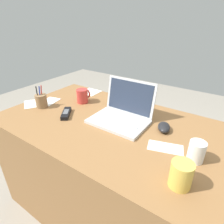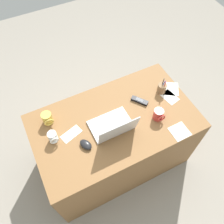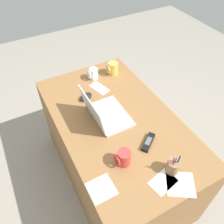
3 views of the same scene
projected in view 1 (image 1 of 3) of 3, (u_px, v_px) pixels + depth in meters
The scene contains 13 objects.
ground_plane at pixel (110, 205), 1.48m from camera, with size 6.00×6.00×0.00m, color gray.
desk at pixel (109, 169), 1.31m from camera, with size 1.37×0.80×0.74m, color olive.
laptop at pixel (122, 113), 1.14m from camera, with size 0.34×0.27×0.23m.
computer_mouse at pixel (164, 127), 1.05m from camera, with size 0.07×0.11×0.04m, color black.
coffee_mug_white at pixel (181, 174), 0.70m from camera, with size 0.08×0.10×0.11m.
coffee_mug_tall at pixel (197, 151), 0.82m from camera, with size 0.07×0.08×0.10m.
coffee_mug_spare at pixel (83, 96), 1.38m from camera, with size 0.08×0.09×0.10m.
cordless_phone at pixel (66, 113), 1.22m from camera, with size 0.12×0.15×0.03m.
pen_holder at pixel (41, 101), 1.31m from camera, with size 0.08×0.08×0.15m.
paper_note_near_laptop at pixel (90, 92), 1.59m from camera, with size 0.14×0.14×0.00m, color white.
paper_note_left at pixel (49, 102), 1.41m from camera, with size 0.11×0.15×0.00m, color white.
paper_note_right at pixel (165, 147), 0.92m from camera, with size 0.17×0.08×0.00m, color white.
paper_note_front at pixel (36, 103), 1.38m from camera, with size 0.15×0.15×0.00m, color white.
Camera 1 is at (0.57, -0.80, 1.32)m, focal length 30.42 mm.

